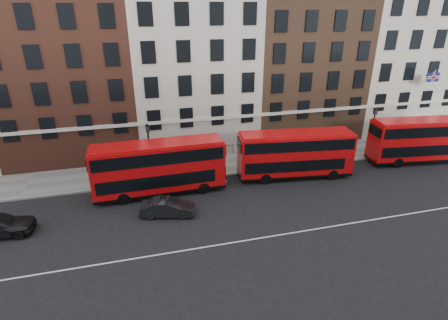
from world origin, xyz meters
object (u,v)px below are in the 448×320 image
object	(u,v)px
bus_b	(159,167)
bus_c	(295,153)
bus_d	(423,139)
car_front	(168,207)
traffic_light	(444,128)

from	to	relation	value
bus_b	bus_c	distance (m)	12.32
bus_d	car_front	distance (m)	26.39
bus_d	traffic_light	xyz separation A→B (m)	(4.70, 2.17, 0.03)
bus_b	bus_c	size ratio (longest dim) A/B	1.03
bus_d	traffic_light	size ratio (longest dim) A/B	3.34
bus_b	traffic_light	distance (m)	31.09
bus_c	bus_d	bearing A→B (deg)	6.95
bus_b	car_front	bearing A→B (deg)	-87.56
bus_b	traffic_light	size ratio (longest dim) A/B	3.33
bus_b	car_front	world-z (taller)	bus_b
bus_c	car_front	xyz separation A→B (m)	(-12.09, -3.71, -1.66)
bus_c	bus_b	bearing A→B (deg)	-173.03
car_front	traffic_light	xyz separation A→B (m)	(30.77, 5.88, 1.76)
bus_b	bus_d	size ratio (longest dim) A/B	1.00
traffic_light	bus_c	bearing A→B (deg)	-173.37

